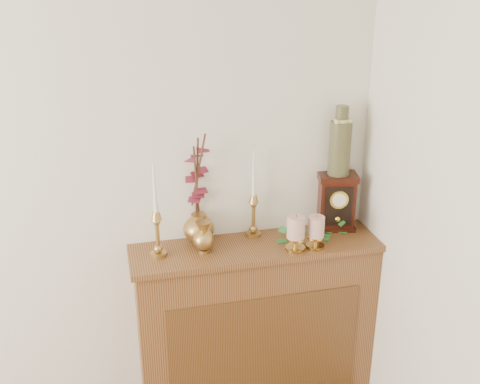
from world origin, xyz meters
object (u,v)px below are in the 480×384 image
object	(u,v)px
candlestick_center	(253,209)
mantel_clock	(336,202)
bud_vase	(204,238)
ceramic_vase	(340,144)
ginger_jar	(197,191)
candlestick_left	(157,227)

from	to	relation	value
candlestick_center	mantel_clock	world-z (taller)	candlestick_center
bud_vase	candlestick_center	bearing A→B (deg)	23.75
bud_vase	ceramic_vase	xyz separation A→B (m)	(0.71, 0.11, 0.37)
bud_vase	mantel_clock	world-z (taller)	mantel_clock
bud_vase	ginger_jar	distance (m)	0.23
candlestick_center	candlestick_left	bearing A→B (deg)	-168.17
ginger_jar	mantel_clock	world-z (taller)	ginger_jar
candlestick_center	ceramic_vase	size ratio (longest dim) A/B	1.29
ginger_jar	ceramic_vase	size ratio (longest dim) A/B	1.62
ceramic_vase	bud_vase	bearing A→B (deg)	-170.79
bud_vase	mantel_clock	size ratio (longest dim) A/B	0.54
candlestick_left	candlestick_center	world-z (taller)	candlestick_left
candlestick_left	ceramic_vase	xyz separation A→B (m)	(0.92, 0.10, 0.30)
candlestick_center	ginger_jar	xyz separation A→B (m)	(-0.27, 0.04, 0.11)
candlestick_center	ginger_jar	world-z (taller)	ginger_jar
ceramic_vase	candlestick_left	bearing A→B (deg)	-174.03
candlestick_left	candlestick_center	bearing A→B (deg)	11.83
ceramic_vase	mantel_clock	bearing A→B (deg)	-101.53
mantel_clock	bud_vase	bearing A→B (deg)	-159.46
bud_vase	mantel_clock	distance (m)	0.72
candlestick_center	bud_vase	distance (m)	0.31
ceramic_vase	ginger_jar	bearing A→B (deg)	176.59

